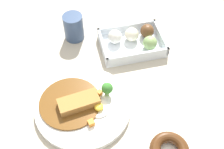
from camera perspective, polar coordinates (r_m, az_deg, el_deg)
The scene contains 4 objects.
ground_plane at distance 0.87m, azimuth -3.46°, elevation -3.91°, with size 1.60×1.60×0.00m, color #B2A893.
curry_plate at distance 0.84m, azimuth -5.96°, elevation -6.18°, with size 0.28×0.28×0.07m.
donut_box at distance 0.99m, azimuth 4.36°, elevation 6.76°, with size 0.21×0.15×0.06m.
coffee_mug at distance 1.01m, azimuth -7.69°, elevation 9.38°, with size 0.07×0.07×0.09m, color #33476B.
Camera 1 is at (0.06, 0.50, 0.72)m, focal length 45.66 mm.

